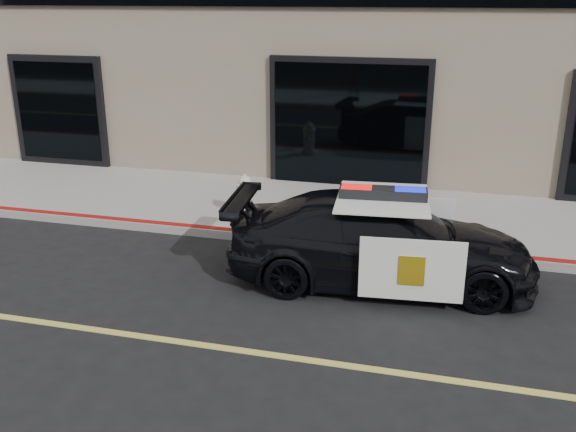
# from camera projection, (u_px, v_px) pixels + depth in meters

# --- Properties ---
(ground) EXTENTS (120.00, 120.00, 0.00)m
(ground) POSITION_uv_depth(u_px,v_px,m) (329.00, 363.00, 7.55)
(ground) COLOR black
(ground) RESTS_ON ground
(sidewalk_n) EXTENTS (60.00, 3.50, 0.15)m
(sidewalk_n) POSITION_uv_depth(u_px,v_px,m) (383.00, 216.00, 12.31)
(sidewalk_n) COLOR gray
(sidewalk_n) RESTS_ON ground
(police_car) EXTENTS (2.68, 4.86, 1.48)m
(police_car) POSITION_uv_depth(u_px,v_px,m) (381.00, 241.00, 9.46)
(police_car) COLOR black
(police_car) RESTS_ON ground
(fire_hydrant) EXTENTS (0.38, 0.53, 0.84)m
(fire_hydrant) POSITION_uv_depth(u_px,v_px,m) (245.00, 198.00, 11.82)
(fire_hydrant) COLOR beige
(fire_hydrant) RESTS_ON sidewalk_n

